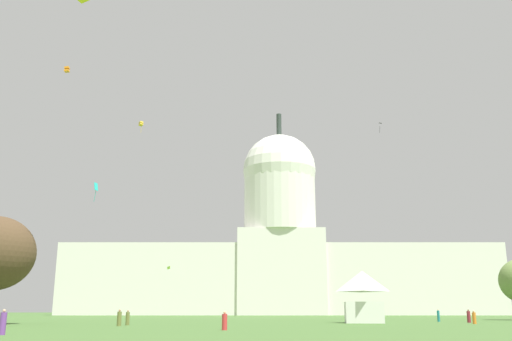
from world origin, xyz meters
name	(u,v)px	position (x,y,z in m)	size (l,w,h in m)	color
capitol_building	(279,253)	(4.96, 166.61, 20.56)	(145.31, 25.72, 70.77)	silver
event_tent	(362,296)	(10.32, 48.73, 3.34)	(5.44, 6.00, 6.50)	white
person_red_aisle_center	(223,322)	(-5.91, 22.70, 0.67)	(0.44, 0.44, 1.50)	red
person_olive_lawn_far_right	(118,319)	(-17.35, 34.73, 0.75)	(0.49, 0.49, 1.65)	olive
person_purple_front_right	(1,323)	(-19.88, 13.57, 0.74)	(0.57, 0.57, 1.64)	#703D93
person_olive_mid_left	(126,318)	(-17.20, 37.85, 0.72)	(0.52, 0.52, 1.58)	olive
person_teal_front_left	(437,316)	(22.22, 56.36, 0.79)	(0.44, 0.44, 1.72)	#1E757A
person_maroon_near_tent	(467,317)	(24.27, 50.47, 0.76)	(0.60, 0.60, 1.67)	maroon
person_orange_mid_center	(473,318)	(22.46, 43.89, 0.70)	(0.60, 0.60, 1.56)	orange
kite_green_low	(368,281)	(28.11, 132.63, 9.56)	(0.45, 1.10, 4.13)	green
kite_gold_high	(140,124)	(-31.55, 104.91, 45.88)	(1.25, 1.26, 2.91)	gold
kite_orange_high	(66,69)	(-38.30, 70.73, 44.71)	(0.88, 0.83, 1.05)	orange
kite_lime_low	(167,268)	(-27.22, 129.36, 12.83)	(0.95, 0.82, 0.90)	#8CD133
kite_black_high	(377,125)	(32.36, 129.34, 53.90)	(1.37, 1.41, 2.68)	black
kite_turquoise_mid	(95,188)	(-29.72, 65.19, 21.10)	(0.74, 0.96, 3.24)	teal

